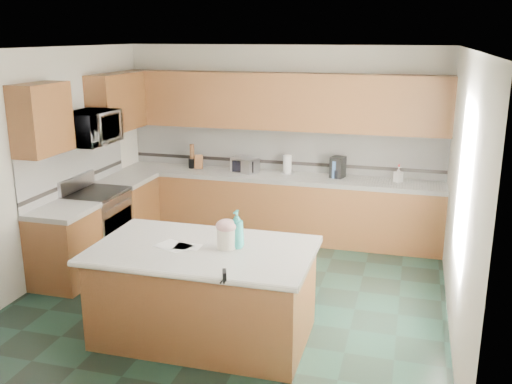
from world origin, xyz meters
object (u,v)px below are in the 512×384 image
(island_base, at_px, (204,295))
(soap_bottle_island, at_px, (237,229))
(toaster_oven, at_px, (245,165))
(coffee_maker, at_px, (338,167))
(island_top, at_px, (203,250))
(knife_block, at_px, (199,162))
(treat_jar, at_px, (227,238))

(island_base, xyz_separation_m, soap_bottle_island, (0.30, 0.08, 0.67))
(toaster_oven, bearing_deg, coffee_maker, 24.33)
(island_top, height_order, knife_block, knife_block)
(coffee_maker, bearing_deg, island_top, -89.11)
(soap_bottle_island, xyz_separation_m, knife_block, (-1.51, 2.92, -0.08))
(coffee_maker, bearing_deg, knife_block, -162.76)
(island_base, xyz_separation_m, treat_jar, (0.22, 0.04, 0.58))
(treat_jar, bearing_deg, toaster_oven, 84.64)
(island_top, relative_size, toaster_oven, 5.78)
(soap_bottle_island, height_order, toaster_oven, soap_bottle_island)
(soap_bottle_island, relative_size, knife_block, 1.72)
(knife_block, relative_size, toaster_oven, 0.59)
(island_base, relative_size, treat_jar, 10.37)
(island_base, bearing_deg, treat_jar, 10.26)
(treat_jar, height_order, toaster_oven, toaster_oven)
(treat_jar, distance_m, knife_block, 3.28)
(treat_jar, relative_size, coffee_maker, 0.64)
(island_top, xyz_separation_m, toaster_oven, (-0.49, 3.00, 0.13))
(island_base, distance_m, treat_jar, 0.63)
(treat_jar, xyz_separation_m, knife_block, (-1.42, 2.96, 0.01))
(knife_block, distance_m, toaster_oven, 0.71)
(island_top, height_order, toaster_oven, toaster_oven)
(island_top, height_order, coffee_maker, coffee_maker)
(soap_bottle_island, bearing_deg, coffee_maker, 84.86)
(toaster_oven, xyz_separation_m, coffee_maker, (1.33, 0.03, 0.04))
(treat_jar, distance_m, soap_bottle_island, 0.13)
(knife_block, distance_m, coffee_maker, 2.05)
(toaster_oven, bearing_deg, island_top, -57.64)
(island_base, bearing_deg, soap_bottle_island, 14.85)
(island_top, height_order, soap_bottle_island, soap_bottle_island)
(island_base, relative_size, soap_bottle_island, 5.46)
(island_base, relative_size, knife_block, 9.39)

